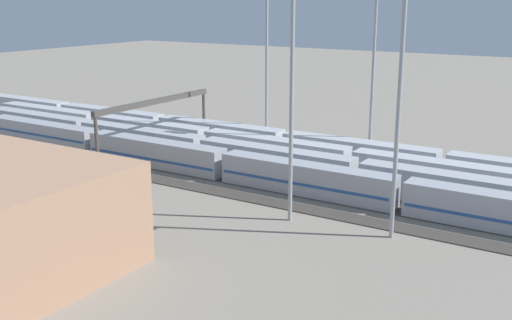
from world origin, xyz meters
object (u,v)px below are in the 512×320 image
(light_mast_0, at_px, (376,21))
(train_on_track_1, at_px, (207,141))
(train_on_track_3, at_px, (290,176))
(train_on_track_2, at_px, (275,162))
(train_on_track_0, at_px, (276,142))
(light_mast_3, at_px, (401,70))
(light_mast_1, at_px, (292,44))
(signal_gantry, at_px, (155,108))
(light_mast_2, at_px, (267,29))

(light_mast_0, bearing_deg, train_on_track_1, 18.80)
(train_on_track_3, distance_m, light_mast_0, 25.91)
(train_on_track_2, xyz_separation_m, light_mast_0, (-8.33, -12.99, 18.40))
(train_on_track_0, distance_m, light_mast_3, 38.23)
(light_mast_0, bearing_deg, train_on_track_3, 80.01)
(light_mast_1, xyz_separation_m, signal_gantry, (31.06, -13.96, -11.56))
(train_on_track_3, relative_size, light_mast_0, 3.49)
(train_on_track_1, xyz_separation_m, light_mast_3, (-36.35, 17.85, 14.85))
(train_on_track_0, height_order, light_mast_1, light_mast_1)
(light_mast_3, bearing_deg, signal_gantry, -16.95)
(light_mast_1, bearing_deg, signal_gantry, -24.20)
(train_on_track_2, distance_m, light_mast_2, 23.37)
(train_on_track_1, xyz_separation_m, train_on_track_2, (-15.15, 5.00, -0.00))
(train_on_track_2, relative_size, light_mast_1, 3.96)
(train_on_track_1, xyz_separation_m, light_mast_0, (-23.49, -7.99, 18.40))
(train_on_track_2, distance_m, light_mast_1, 24.18)
(signal_gantry, bearing_deg, light_mast_1, 155.80)
(train_on_track_0, xyz_separation_m, light_mast_1, (-15.74, 23.96, 16.92))
(light_mast_0, xyz_separation_m, light_mast_3, (-12.86, 25.85, -3.55))
(light_mast_0, xyz_separation_m, light_mast_2, (17.70, -0.24, -1.56))
(train_on_track_3, relative_size, train_on_track_2, 0.96)
(light_mast_3, bearing_deg, train_on_track_0, -40.41)
(light_mast_3, relative_size, signal_gantry, 1.05)
(train_on_track_1, height_order, light_mast_0, light_mast_0)
(light_mast_0, height_order, light_mast_2, light_mast_0)
(train_on_track_3, bearing_deg, light_mast_3, 153.91)
(light_mast_2, height_order, light_mast_3, light_mast_2)
(train_on_track_0, height_order, train_on_track_2, train_on_track_0)
(light_mast_2, relative_size, light_mast_3, 1.14)
(train_on_track_1, xyz_separation_m, signal_gantry, (5.81, 5.00, 5.40))
(train_on_track_0, bearing_deg, light_mast_0, -167.91)
(train_on_track_2, xyz_separation_m, light_mast_3, (-21.20, 12.85, 14.85))
(light_mast_0, relative_size, light_mast_1, 1.09)
(train_on_track_2, xyz_separation_m, signal_gantry, (20.97, 0.00, 5.40))
(light_mast_2, distance_m, light_mast_3, 40.23)
(train_on_track_0, bearing_deg, train_on_track_2, 119.42)
(train_on_track_3, distance_m, light_mast_1, 19.78)
(light_mast_0, relative_size, light_mast_3, 1.25)
(train_on_track_2, height_order, light_mast_1, light_mast_1)
(light_mast_1, xyz_separation_m, light_mast_2, (19.46, -27.20, -0.13))
(light_mast_1, distance_m, signal_gantry, 35.96)
(light_mast_3, distance_m, signal_gantry, 45.08)
(train_on_track_0, bearing_deg, light_mast_1, 123.30)
(light_mast_0, bearing_deg, train_on_track_2, 57.32)
(light_mast_2, relative_size, signal_gantry, 1.20)
(train_on_track_2, bearing_deg, train_on_track_3, 135.92)
(light_mast_3, bearing_deg, train_on_track_1, -26.15)
(signal_gantry, bearing_deg, light_mast_3, 163.05)
(train_on_track_2, distance_m, light_mast_3, 28.90)
(train_on_track_0, bearing_deg, train_on_track_1, 27.72)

